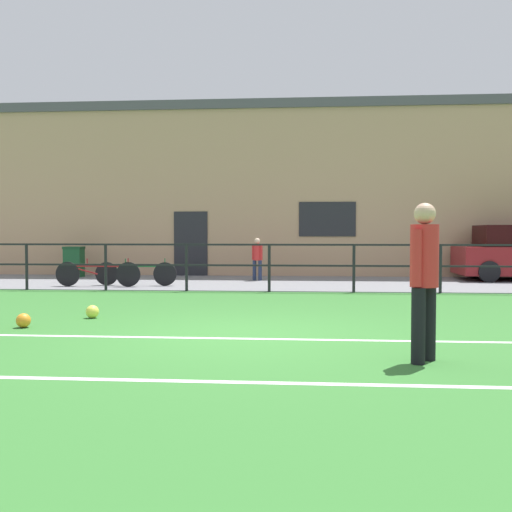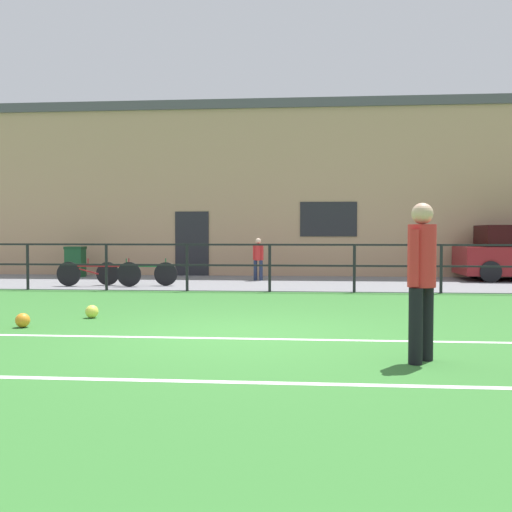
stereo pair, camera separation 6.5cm
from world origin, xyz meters
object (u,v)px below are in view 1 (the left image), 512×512
soccer_ball_match (92,312)px  trash_bin_0 (74,262)px  soccer_ball_spare (23,320)px  bicycle_parked_0 (98,274)px  player_striker (424,272)px  bicycle_parked_1 (136,273)px  spectator_child (257,256)px

soccer_ball_match → trash_bin_0: 9.46m
soccer_ball_match → soccer_ball_spare: 1.25m
bicycle_parked_0 → trash_bin_0: size_ratio=2.35×
player_striker → trash_bin_0: bearing=73.0°
bicycle_parked_1 → trash_bin_0: 4.00m
soccer_ball_spare → spectator_child: size_ratio=0.17×
player_striker → trash_bin_0: 14.45m
trash_bin_0 → bicycle_parked_1: bearing=-45.5°
soccer_ball_match → trash_bin_0: (-3.75, 8.67, 0.40)m
player_striker → soccer_ball_spare: bearing=107.3°
spectator_child → soccer_ball_spare: bearing=94.6°
soccer_ball_match → spectator_child: 8.10m
bicycle_parked_0 → trash_bin_0: bearing=120.7°
spectator_child → trash_bin_0: size_ratio=1.29×
soccer_ball_match → trash_bin_0: size_ratio=0.22×
soccer_ball_spare → bicycle_parked_0: 6.63m
player_striker → trash_bin_0: (-8.55, 11.64, -0.48)m
soccer_ball_spare → bicycle_parked_1: bicycle_parked_1 is taller
bicycle_parked_0 → bicycle_parked_1: (0.90, 0.35, -0.01)m
soccer_ball_match → soccer_ball_spare: bearing=-122.7°
soccer_ball_match → bicycle_parked_1: bearing=99.3°
soccer_ball_match → spectator_child: bearing=74.8°
soccer_ball_spare → player_striker: bearing=-19.3°
soccer_ball_spare → trash_bin_0: trash_bin_0 is taller
soccer_ball_match → bicycle_parked_1: bicycle_parked_1 is taller
soccer_ball_match → soccer_ball_spare: same height
soccer_ball_match → bicycle_parked_0: size_ratio=0.10×
soccer_ball_spare → bicycle_parked_0: size_ratio=0.10×
player_striker → bicycle_parked_0: player_striker is taller
player_striker → soccer_ball_spare: (-5.47, 1.92, -0.88)m
soccer_ball_match → bicycle_parked_1: size_ratio=0.10×
bicycle_parked_1 → soccer_ball_match: bearing=-80.7°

